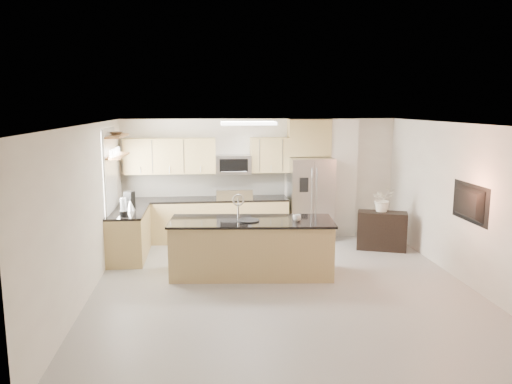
{
  "coord_description": "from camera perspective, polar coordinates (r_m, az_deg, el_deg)",
  "views": [
    {
      "loc": [
        -1.22,
        -7.61,
        2.88
      ],
      "look_at": [
        -0.29,
        1.3,
        1.33
      ],
      "focal_mm": 35.0,
      "sensor_mm": 36.0,
      "label": 1
    }
  ],
  "objects": [
    {
      "name": "wall_front",
      "position": [
        4.79,
        9.24,
        -9.54
      ],
      "size": [
        6.0,
        0.02,
        2.6
      ],
      "primitive_type": "cube",
      "color": "white",
      "rests_on": "floor"
    },
    {
      "name": "bowl",
      "position": [
        9.79,
        -15.64,
        6.55
      ],
      "size": [
        0.37,
        0.37,
        0.08
      ],
      "primitive_type": "imported",
      "rotation": [
        0.0,
        0.0,
        0.1
      ],
      "color": "#A7A8AA",
      "rests_on": "shelf_upper"
    },
    {
      "name": "partition_column",
      "position": [
        11.24,
        9.8,
        1.62
      ],
      "size": [
        0.6,
        0.3,
        2.6
      ],
      "primitive_type": "cube",
      "color": "white",
      "rests_on": "floor"
    },
    {
      "name": "cup",
      "position": [
        8.43,
        4.7,
        -2.96
      ],
      "size": [
        0.19,
        0.19,
        0.11
      ],
      "primitive_type": "imported",
      "rotation": [
        0.0,
        0.0,
        -0.41
      ],
      "color": "white",
      "rests_on": "island"
    },
    {
      "name": "floor",
      "position": [
        8.23,
        3.0,
        -10.66
      ],
      "size": [
        6.5,
        6.5,
        0.0
      ],
      "primitive_type": "plane",
      "color": "#A5A29D",
      "rests_on": "ground"
    },
    {
      "name": "wall_right",
      "position": [
        8.84,
        22.67,
        -1.22
      ],
      "size": [
        0.02,
        6.5,
        2.6
      ],
      "primitive_type": "cube",
      "color": "white",
      "rests_on": "floor"
    },
    {
      "name": "ceiling_fixture",
      "position": [
        9.25,
        -0.88,
        7.86
      ],
      "size": [
        1.0,
        0.5,
        0.06
      ],
      "primitive_type": "cube",
      "color": "white",
      "rests_on": "ceiling"
    },
    {
      "name": "left_counter",
      "position": [
        9.87,
        -14.3,
        -4.66
      ],
      "size": [
        0.66,
        1.5,
        0.92
      ],
      "color": "tan",
      "rests_on": "floor"
    },
    {
      "name": "window",
      "position": [
        9.7,
        -16.36,
        2.16
      ],
      "size": [
        0.04,
        1.15,
        1.65
      ],
      "color": "white",
      "rests_on": "wall_left"
    },
    {
      "name": "range",
      "position": [
        10.82,
        -2.53,
        -3.02
      ],
      "size": [
        0.76,
        0.64,
        1.14
      ],
      "color": "black",
      "rests_on": "floor"
    },
    {
      "name": "back_counter",
      "position": [
        10.81,
        -5.84,
        -3.07
      ],
      "size": [
        3.55,
        0.66,
        1.44
      ],
      "color": "tan",
      "rests_on": "floor"
    },
    {
      "name": "television",
      "position": [
        8.62,
        22.8,
        -1.16
      ],
      "size": [
        0.14,
        1.08,
        0.62
      ],
      "primitive_type": "imported",
      "rotation": [
        0.0,
        0.0,
        1.57
      ],
      "color": "black",
      "rests_on": "wall_right"
    },
    {
      "name": "refrigerator",
      "position": [
        10.91,
        6.21,
        -0.72
      ],
      "size": [
        0.92,
        0.78,
        1.78
      ],
      "color": "#A7A8AA",
      "rests_on": "floor"
    },
    {
      "name": "shelf_lower",
      "position": [
        9.74,
        -15.6,
        4.01
      ],
      "size": [
        0.3,
        1.2,
        0.04
      ],
      "primitive_type": "cube",
      "color": "brown",
      "rests_on": "wall_left"
    },
    {
      "name": "wall_left",
      "position": [
        7.97,
        -18.75,
        -2.12
      ],
      "size": [
        0.02,
        6.5,
        2.6
      ],
      "primitive_type": "cube",
      "color": "white",
      "rests_on": "floor"
    },
    {
      "name": "microwave",
      "position": [
        10.74,
        -2.61,
        3.16
      ],
      "size": [
        0.76,
        0.4,
        0.4
      ],
      "color": "#A7A8AA",
      "rests_on": "upper_cabinets"
    },
    {
      "name": "blender",
      "position": [
        9.24,
        -14.91,
        -1.82
      ],
      "size": [
        0.14,
        0.14,
        0.33
      ],
      "color": "black",
      "rests_on": "left_counter"
    },
    {
      "name": "platter",
      "position": [
        8.42,
        -0.89,
        -3.27
      ],
      "size": [
        0.46,
        0.46,
        0.02
      ],
      "primitive_type": "cylinder",
      "rotation": [
        0.0,
        0.0,
        -0.3
      ],
      "color": "black",
      "rests_on": "island"
    },
    {
      "name": "wall_back",
      "position": [
        11.04,
        0.45,
        1.62
      ],
      "size": [
        6.0,
        0.02,
        2.6
      ],
      "primitive_type": "cube",
      "color": "white",
      "rests_on": "floor"
    },
    {
      "name": "island",
      "position": [
        8.61,
        -0.52,
        -6.33
      ],
      "size": [
        2.86,
        1.25,
        1.38
      ],
      "rotation": [
        0.0,
        0.0,
        -0.09
      ],
      "color": "tan",
      "rests_on": "floor"
    },
    {
      "name": "shelf_upper",
      "position": [
        9.71,
        -15.71,
        6.18
      ],
      "size": [
        0.3,
        1.2,
        0.04
      ],
      "primitive_type": "cube",
      "color": "brown",
      "rests_on": "wall_left"
    },
    {
      "name": "ceiling",
      "position": [
        7.71,
        3.17,
        7.75
      ],
      "size": [
        6.0,
        6.5,
        0.02
      ],
      "primitive_type": "cube",
      "color": "white",
      "rests_on": "wall_back"
    },
    {
      "name": "credenza",
      "position": [
        10.41,
        14.18,
        -4.31
      ],
      "size": [
        1.05,
        0.71,
        0.77
      ],
      "primitive_type": "cube",
      "rotation": [
        0.0,
        0.0,
        -0.34
      ],
      "color": "black",
      "rests_on": "floor"
    },
    {
      "name": "coffee_maker",
      "position": [
        10.09,
        -14.27,
        -0.84
      ],
      "size": [
        0.21,
        0.23,
        0.3
      ],
      "color": "black",
      "rests_on": "left_counter"
    },
    {
      "name": "kettle",
      "position": [
        9.73,
        -14.15,
        -1.48
      ],
      "size": [
        0.18,
        0.18,
        0.22
      ],
      "color": "#A7A8AA",
      "rests_on": "left_counter"
    },
    {
      "name": "upper_cabinets",
      "position": [
        10.75,
        -6.39,
        4.15
      ],
      "size": [
        3.5,
        0.33,
        0.75
      ],
      "color": "tan",
      "rests_on": "wall_back"
    },
    {
      "name": "flower_vase",
      "position": [
        10.31,
        14.29,
        -0.1
      ],
      "size": [
        0.8,
        0.73,
        0.76
      ],
      "primitive_type": "imported",
      "rotation": [
        0.0,
        0.0,
        0.23
      ],
      "color": "white",
      "rests_on": "credenza"
    }
  ]
}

